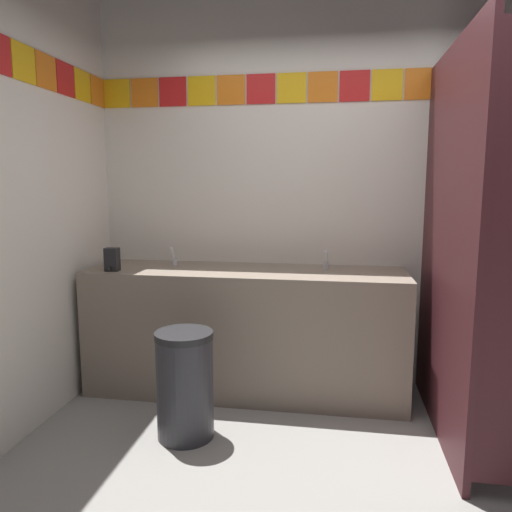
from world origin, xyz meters
TOP-DOWN VIEW (x-y plane):
  - ground_plane at (0.00, 0.00)m, footprint 8.21×8.21m
  - wall_back at (-0.00, 1.54)m, footprint 3.73×0.09m
  - vanity_counter at (-0.72, 1.20)m, footprint 2.20×0.62m
  - faucet_left at (-1.27, 1.29)m, footprint 0.04×0.10m
  - faucet_right at (-0.17, 1.29)m, footprint 0.04×0.10m
  - soap_dispenser at (-1.61, 1.01)m, footprint 0.09×0.09m
  - stall_divider at (0.70, 0.58)m, footprint 0.92×1.36m
  - toilet at (1.00, 1.10)m, footprint 0.39×0.49m
  - trash_bin at (-0.95, 0.50)m, footprint 0.33×0.33m

SIDE VIEW (x-z plane):
  - ground_plane at x=0.00m, z-range 0.00..0.00m
  - toilet at x=1.00m, z-range -0.07..0.67m
  - trash_bin at x=-0.95m, z-range 0.00..0.63m
  - vanity_counter at x=-0.72m, z-range 0.01..0.88m
  - faucet_left at x=-1.27m, z-range 0.86..1.00m
  - faucet_right at x=-0.17m, z-range 0.86..1.00m
  - soap_dispenser at x=-1.61m, z-range 0.87..1.03m
  - stall_divider at x=0.70m, z-range 0.00..2.23m
  - wall_back at x=0.00m, z-range 0.00..2.87m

